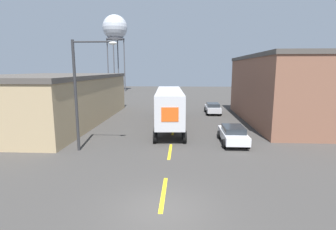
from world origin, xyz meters
The scene contains 9 objects.
ground_plane centered at (0.00, 0.00, 0.00)m, with size 160.00×160.00×0.00m, color #3D3A38.
road_centerline centered at (0.00, 8.01, 0.00)m, with size 0.20×16.56×0.01m.
warehouse_left centered at (-14.06, 18.17, 2.62)m, with size 12.36×22.23×5.24m.
warehouse_right centered at (14.03, 19.68, 3.69)m, with size 12.30×18.23×7.36m.
semi_truck centered at (-0.51, 16.81, 2.31)m, with size 3.47×15.11×3.83m.
parked_car_right_mid centered at (4.90, 10.39, 0.76)m, with size 1.99×4.49×1.41m.
parked_car_right_far centered at (4.90, 24.59, 0.76)m, with size 1.99×4.49×1.41m.
water_tower centered at (-16.74, 59.54, 16.24)m, with size 6.34×6.34×19.64m.
street_lamp centered at (-6.25, 7.92, 4.61)m, with size 3.16×0.32×7.82m.
Camera 1 is at (0.86, -10.08, 5.84)m, focal length 28.00 mm.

